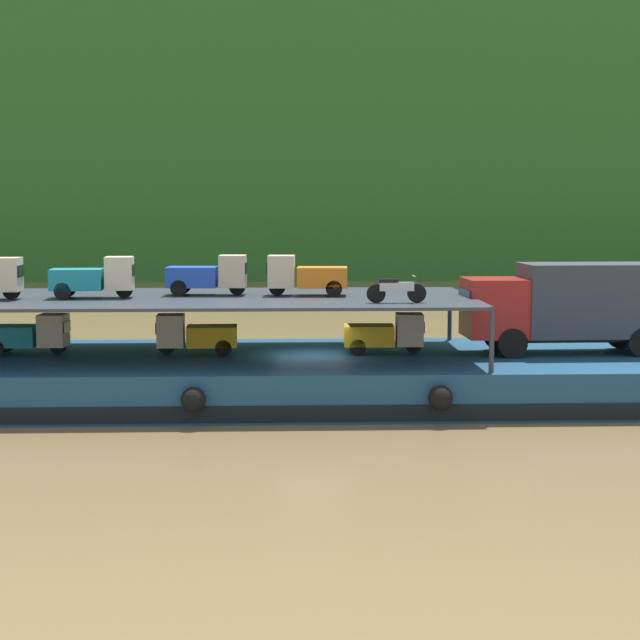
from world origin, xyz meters
name	(u,v)px	position (x,y,z in m)	size (l,w,h in m)	color
ground_plane	(313,398)	(0.00, 0.00, 0.00)	(400.00, 400.00, 0.00)	brown
hillside_far_bank	(291,43)	(0.00, 70.97, 23.07)	(129.16, 32.54, 40.96)	#286023
cargo_barge	(313,377)	(0.00, -0.03, 0.75)	(27.64, 9.32, 1.50)	navy
covered_lorry	(569,304)	(8.84, 0.10, 3.19)	(7.90, 2.45, 3.10)	maroon
cargo_rack	(200,299)	(-3.80, 0.00, 3.44)	(18.44, 7.92, 2.00)	#2D333D
mini_truck_lower_stern	(29,334)	(-9.72, 0.58, 2.19)	(2.79, 1.29, 1.38)	teal
mini_truck_lower_aft	(195,334)	(-4.01, 0.30, 2.19)	(2.77, 1.24, 1.38)	gold
mini_truck_lower_mid	(385,333)	(2.51, 0.31, 2.19)	(2.78, 1.27, 1.38)	gold
mini_truck_upper_mid	(94,277)	(-7.30, -0.28, 4.19)	(2.79, 1.29, 1.38)	teal
mini_truck_upper_fore	(209,275)	(-3.57, 0.74, 4.19)	(2.78, 1.27, 1.38)	#1E47B7
mini_truck_upper_bow	(306,275)	(-0.22, 0.44, 4.19)	(2.79, 1.28, 1.38)	orange
motorcycle_upper_port	(396,289)	(2.56, -2.38, 3.93)	(1.90, 0.55, 0.87)	black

